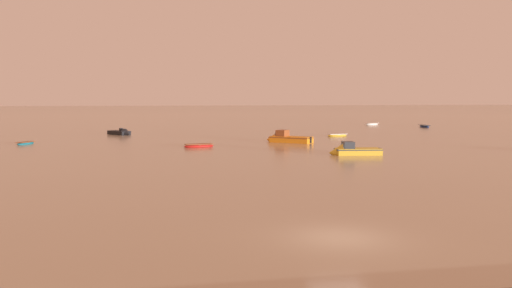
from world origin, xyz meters
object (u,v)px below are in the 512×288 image
at_px(motorboat_moored_1, 350,152).
at_px(rowboat_moored_3, 424,126).
at_px(rowboat_moored_0, 199,146).
at_px(motorboat_moored_0, 122,133).
at_px(rowboat_moored_1, 337,135).
at_px(motorboat_moored_2, 284,139).
at_px(rowboat_moored_2, 26,143).
at_px(rowboat_moored_4, 372,124).

bearing_deg(motorboat_moored_1, rowboat_moored_3, -119.66).
relative_size(rowboat_moored_0, rowboat_moored_3, 0.89).
height_order(motorboat_moored_0, rowboat_moored_1, motorboat_moored_0).
xyz_separation_m(rowboat_moored_0, rowboat_moored_1, (23.13, 14.07, -0.01)).
distance_m(motorboat_moored_1, rowboat_moored_1, 26.81).
height_order(motorboat_moored_2, rowboat_moored_1, motorboat_moored_2).
xyz_separation_m(motorboat_moored_2, rowboat_moored_3, (37.56, 29.92, -0.20)).
bearing_deg(rowboat_moored_3, motorboat_moored_2, -40.64).
height_order(motorboat_moored_0, rowboat_moored_2, motorboat_moored_0).
distance_m(motorboat_moored_0, rowboat_moored_2, 19.38).
height_order(rowboat_moored_3, rowboat_moored_4, rowboat_moored_3).
xyz_separation_m(rowboat_moored_0, motorboat_moored_2, (12.21, 5.03, 0.22)).
distance_m(motorboat_moored_0, motorboat_moored_2, 30.03).
height_order(motorboat_moored_0, rowboat_moored_4, motorboat_moored_0).
relative_size(motorboat_moored_0, rowboat_moored_0, 1.30).
xyz_separation_m(rowboat_moored_1, rowboat_moored_2, (-45.39, -5.90, -0.02)).
distance_m(rowboat_moored_0, rowboat_moored_3, 60.82).
height_order(rowboat_moored_1, rowboat_moored_4, rowboat_moored_4).
bearing_deg(rowboat_moored_4, motorboat_moored_1, 42.08).
relative_size(rowboat_moored_1, rowboat_moored_3, 0.83).
bearing_deg(rowboat_moored_2, rowboat_moored_0, -86.72).
xyz_separation_m(rowboat_moored_1, rowboat_moored_4, (19.55, 31.60, 0.01)).
distance_m(rowboat_moored_0, motorboat_moored_2, 13.21).
bearing_deg(motorboat_moored_1, motorboat_moored_0, -46.58).
bearing_deg(rowboat_moored_0, rowboat_moored_1, 21.24).
height_order(rowboat_moored_0, rowboat_moored_4, rowboat_moored_0).
xyz_separation_m(motorboat_moored_1, motorboat_moored_2, (-3.22, 16.64, 0.06)).
distance_m(motorboat_moored_1, rowboat_moored_0, 19.31).
height_order(rowboat_moored_2, rowboat_moored_3, rowboat_moored_3).
distance_m(motorboat_moored_1, rowboat_moored_4, 63.43).
height_order(motorboat_moored_0, rowboat_moored_3, motorboat_moored_0).
distance_m(rowboat_moored_2, rowboat_moored_3, 76.85).
relative_size(rowboat_moored_0, motorboat_moored_2, 0.59).
bearing_deg(motorboat_moored_1, rowboat_moored_0, -30.19).
height_order(motorboat_moored_0, motorboat_moored_1, motorboat_moored_1).
height_order(motorboat_moored_1, rowboat_moored_0, motorboat_moored_1).
distance_m(rowboat_moored_1, rowboat_moored_3, 33.85).
bearing_deg(motorboat_moored_0, rowboat_moored_1, 35.73).
bearing_deg(rowboat_moored_1, motorboat_moored_1, -119.47).
distance_m(motorboat_moored_0, rowboat_moored_1, 35.62).
bearing_deg(motorboat_moored_1, rowboat_moored_2, -20.94).
bearing_deg(motorboat_moored_1, motorboat_moored_2, -72.29).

